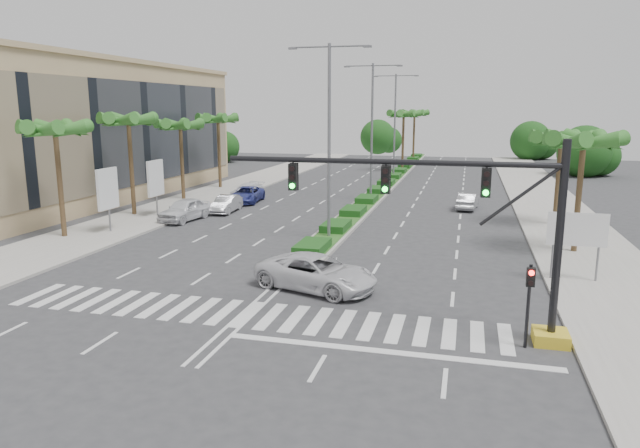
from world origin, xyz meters
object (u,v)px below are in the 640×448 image
object	(u,v)px
car_parked_a	(185,210)
car_crossing	(317,273)
car_parked_b	(226,204)
car_right	(468,201)
car_parked_d	(247,190)
car_parked_c	(246,195)

from	to	relation	value
car_parked_a	car_crossing	xyz separation A→B (m)	(13.68, -13.40, -0.03)
car_parked_a	car_parked_b	size ratio (longest dim) A/B	1.17
car_crossing	car_right	distance (m)	24.57
car_parked_a	car_parked_d	world-z (taller)	car_parked_a
car_parked_c	car_parked_a	bearing A→B (deg)	-104.18
car_parked_a	car_parked_c	world-z (taller)	car_parked_a
car_parked_d	car_right	distance (m)	20.14
car_crossing	car_parked_a	bearing A→B (deg)	63.17
car_right	car_parked_d	bearing A→B (deg)	1.92
car_parked_d	car_parked_a	bearing A→B (deg)	-85.02
car_parked_c	car_crossing	distance (m)	25.47
car_parked_c	car_right	world-z (taller)	car_parked_c
car_parked_c	car_crossing	world-z (taller)	car_crossing
car_parked_d	car_crossing	bearing A→B (deg)	-55.89
car_parked_a	car_parked_c	bearing A→B (deg)	89.06
car_parked_d	car_crossing	xyz separation A→B (m)	(13.45, -25.26, 0.16)
car_parked_d	car_crossing	size ratio (longest dim) A/B	0.77
car_parked_a	car_parked_b	bearing A→B (deg)	75.71
car_parked_a	car_right	size ratio (longest dim) A/B	1.19
car_parked_b	car_parked_d	xyz separation A→B (m)	(-1.36, 7.92, -0.04)
car_parked_c	car_parked_d	world-z (taller)	car_parked_c
car_parked_c	car_parked_d	size ratio (longest dim) A/B	1.13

